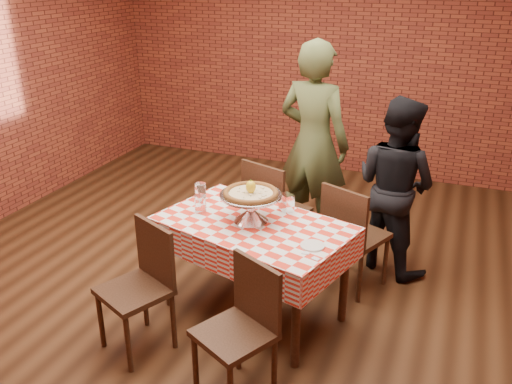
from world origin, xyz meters
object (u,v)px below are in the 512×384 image
water_glass_left (200,204)px  chair_far_left (278,209)px  pizza_stand (251,207)px  pizza (251,194)px  diner_olive (314,144)px  water_glass_right (201,191)px  diner_black (395,186)px  condiment_caddy (287,203)px  chair_near_left (134,292)px  chair_far_right (356,235)px  chair_near_right (234,336)px  table (254,269)px

water_glass_left → chair_far_left: (0.31, 0.86, -0.36)m
water_glass_left → pizza_stand: bearing=1.0°
chair_far_left → pizza: bearing=115.6°
pizza_stand → diner_olive: bearing=86.9°
water_glass_right → diner_black: (1.37, 0.86, -0.07)m
pizza → condiment_caddy: pizza is taller
water_glass_right → chair_near_left: bearing=-93.3°
pizza → water_glass_left: bearing=-179.0°
pizza → water_glass_right: pizza is taller
diner_olive → diner_black: diner_olive is taller
chair_far_right → chair_near_right: bearing=98.4°
water_glass_right → chair_far_left: bearing=57.6°
table → chair_far_right: size_ratio=1.46×
chair_far_left → chair_near_right: bearing=120.5°
chair_far_left → diner_black: bearing=-148.3°
condiment_caddy → chair_far_left: chair_far_left is taller
pizza_stand → diner_olive: diner_olive is taller
pizza_stand → water_glass_right: (-0.50, 0.20, -0.03)m
pizza → chair_near_right: 1.05m
chair_near_right → pizza_stand: bearing=132.8°
water_glass_left → chair_far_right: bearing=31.5°
condiment_caddy → chair_near_left: same height
chair_near_left → diner_black: (1.42, 1.76, 0.31)m
pizza → chair_near_left: 1.03m
condiment_caddy → diner_olive: 1.12m
water_glass_right → chair_far_right: 1.29m
pizza_stand → pizza: pizza is taller
pizza_stand → diner_black: bearing=50.7°
water_glass_left → water_glass_right: same height
water_glass_right → table: bearing=-23.1°
condiment_caddy → diner_olive: size_ratio=0.07×
condiment_caddy → chair_far_right: 0.71m
water_glass_left → diner_olive: size_ratio=0.07×
pizza_stand → water_glass_left: (-0.40, -0.01, -0.03)m
chair_near_left → chair_far_left: (0.46, 1.55, 0.02)m
water_glass_left → chair_near_right: bearing=-53.4°
water_glass_left → chair_far_left: 0.98m
condiment_caddy → diner_olive: bearing=129.7°
water_glass_left → chair_far_left: chair_far_left is taller
condiment_caddy → chair_far_left: bearing=148.5°
table → chair_far_right: chair_far_right is taller
diner_olive → water_glass_left: bearing=82.5°
water_glass_right → chair_near_right: 1.37m
water_glass_left → chair_far_left: size_ratio=0.14×
chair_far_right → diner_olive: size_ratio=0.48×
pizza → chair_far_left: 0.99m
chair_near_left → table: bearing=73.7°
chair_near_left → diner_olive: (0.63, 2.05, 0.49)m
water_glass_right → chair_far_left: size_ratio=0.14×
table → water_glass_right: water_glass_right is taller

